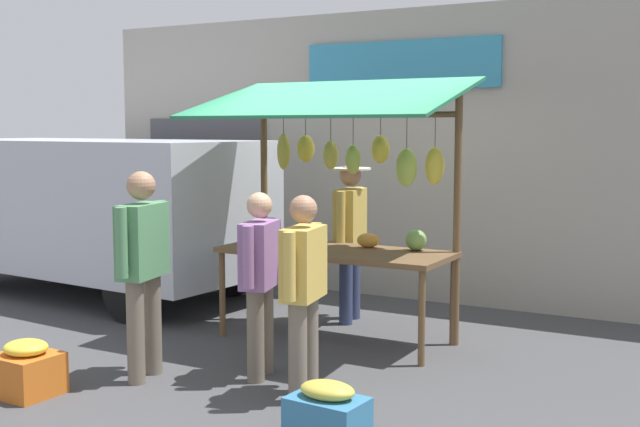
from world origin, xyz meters
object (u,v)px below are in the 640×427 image
(market_stall, at_px, (342,178))
(parked_van, at_px, (84,202))
(shopper_in_grey_tee, at_px, (260,273))
(shopper_with_ponytail, at_px, (303,283))
(shopper_with_shopping_bag, at_px, (143,259))
(produce_crate_side, at_px, (27,370))
(produce_crate_near, at_px, (327,413))
(vendor_with_sunhat, at_px, (350,229))

(market_stall, relative_size, parked_van, 0.55)
(shopper_in_grey_tee, height_order, parked_van, parked_van)
(shopper_with_ponytail, distance_m, shopper_with_shopping_bag, 1.38)
(shopper_in_grey_tee, distance_m, parked_van, 4.23)
(shopper_with_shopping_bag, relative_size, produce_crate_side, 3.55)
(produce_crate_near, bearing_deg, market_stall, -64.61)
(shopper_with_ponytail, height_order, produce_crate_side, shopper_with_ponytail)
(shopper_with_ponytail, distance_m, produce_crate_side, 2.22)
(market_stall, height_order, shopper_in_grey_tee, market_stall)
(shopper_with_shopping_bag, bearing_deg, market_stall, -35.52)
(produce_crate_near, bearing_deg, vendor_with_sunhat, -65.61)
(market_stall, relative_size, produce_crate_near, 4.75)
(shopper_with_ponytail, relative_size, shopper_with_shopping_bag, 0.91)
(shopper_in_grey_tee, xyz_separation_m, produce_crate_side, (1.32, 1.23, -0.66))
(parked_van, height_order, produce_crate_near, parked_van)
(parked_van, bearing_deg, shopper_in_grey_tee, 158.34)
(market_stall, distance_m, produce_crate_near, 2.88)
(parked_van, bearing_deg, shopper_with_ponytail, 158.42)
(shopper_with_shopping_bag, distance_m, produce_crate_near, 2.11)
(produce_crate_near, bearing_deg, shopper_with_ponytail, -49.01)
(vendor_with_sunhat, height_order, parked_van, parked_van)
(shopper_with_shopping_bag, bearing_deg, shopper_in_grey_tee, -70.67)
(vendor_with_sunhat, relative_size, shopper_with_ponytail, 1.08)
(shopper_with_ponytail, bearing_deg, parked_van, 54.03)
(produce_crate_near, xyz_separation_m, produce_crate_side, (2.42, 0.34, 0.02))
(shopper_with_ponytail, bearing_deg, shopper_in_grey_tee, 54.59)
(produce_crate_near, bearing_deg, parked_van, -29.25)
(market_stall, distance_m, produce_crate_side, 3.24)
(shopper_with_ponytail, bearing_deg, shopper_with_shopping_bag, 88.94)
(market_stall, height_order, produce_crate_side, market_stall)
(parked_van, relative_size, produce_crate_side, 9.55)
(vendor_with_sunhat, height_order, produce_crate_side, vendor_with_sunhat)
(parked_van, bearing_deg, produce_crate_near, 155.11)
(vendor_with_sunhat, bearing_deg, produce_crate_side, -27.52)
(shopper_in_grey_tee, bearing_deg, produce_crate_near, -143.93)
(shopper_with_shopping_bag, relative_size, parked_van, 0.37)
(shopper_with_ponytail, xyz_separation_m, shopper_in_grey_tee, (0.56, -0.27, -0.01))
(shopper_in_grey_tee, xyz_separation_m, produce_crate_near, (-1.10, 0.89, -0.68))
(shopper_with_shopping_bag, height_order, produce_crate_side, shopper_with_shopping_bag)
(shopper_with_shopping_bag, xyz_separation_m, shopper_in_grey_tee, (-0.80, -0.48, -0.12))
(shopper_with_ponytail, height_order, produce_crate_near, shopper_with_ponytail)
(produce_crate_near, distance_m, produce_crate_side, 2.45)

